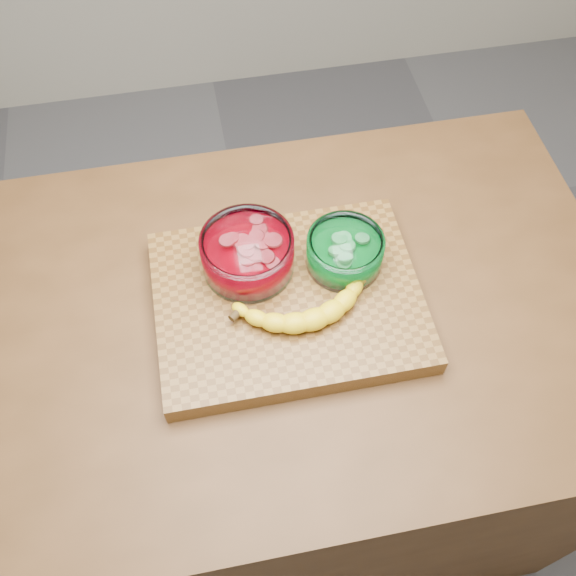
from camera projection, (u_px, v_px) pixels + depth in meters
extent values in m
plane|color=#57575C|center=(288.00, 469.00, 1.87)|extent=(3.50, 3.50, 0.00)
cube|color=#513218|center=(288.00, 408.00, 1.49)|extent=(1.20, 0.80, 0.90)
cube|color=brown|center=(288.00, 301.00, 1.10)|extent=(0.45, 0.35, 0.04)
cylinder|color=white|center=(248.00, 253.00, 1.09)|extent=(0.16, 0.16, 0.07)
cylinder|color=#BA0010|center=(248.00, 257.00, 1.09)|extent=(0.14, 0.14, 0.04)
cylinder|color=#EC4A56|center=(247.00, 247.00, 1.07)|extent=(0.13, 0.13, 0.02)
cylinder|color=white|center=(345.00, 252.00, 1.10)|extent=(0.13, 0.13, 0.06)
cylinder|color=#05952B|center=(344.00, 254.00, 1.10)|extent=(0.11, 0.11, 0.04)
cylinder|color=#6CE680|center=(346.00, 245.00, 1.08)|extent=(0.10, 0.10, 0.02)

